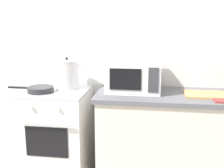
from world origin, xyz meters
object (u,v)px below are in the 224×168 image
Objects in this scene: stove at (58,135)px; microwave at (134,76)px; cutting_board at (205,95)px; stock_pot at (67,74)px; frying_pan at (40,89)px.

microwave is at bearing 6.13° from stove.
microwave reaches higher than stove.
stock_pot is at bearing 175.86° from cutting_board.
stove is 0.96m from microwave.
cutting_board is at bearing 3.05° from frying_pan.
cutting_board is (1.30, -0.09, -0.13)m from stock_pot.
microwave is (0.74, 0.08, 0.61)m from stove.
stove is at bearing 31.87° from frying_pan.
cutting_board is at bearing -6.88° from microwave.
microwave is at bearing 173.12° from cutting_board.
microwave is at bearing -1.39° from stock_pot.
stock_pot reaches higher than microwave.
stock_pot is 1.31m from cutting_board.
frying_pan is 1.23× the size of cutting_board.
stove is 1.84× the size of microwave.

